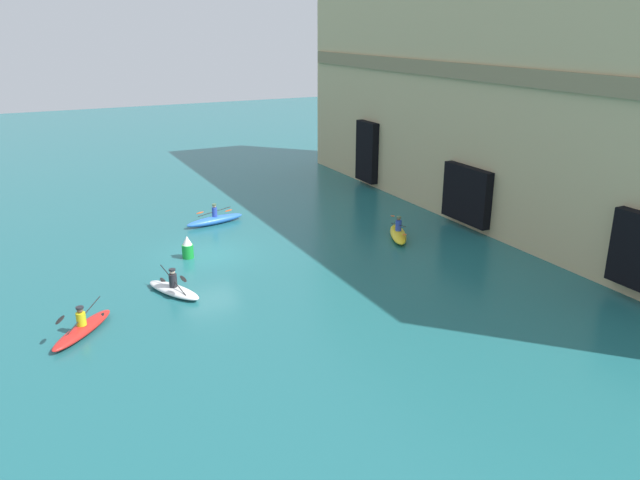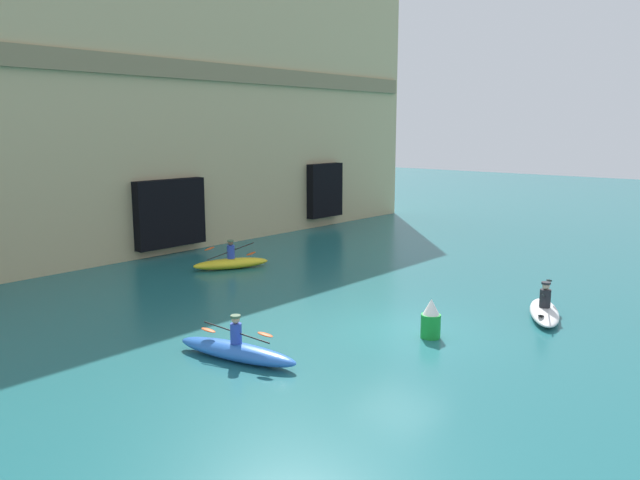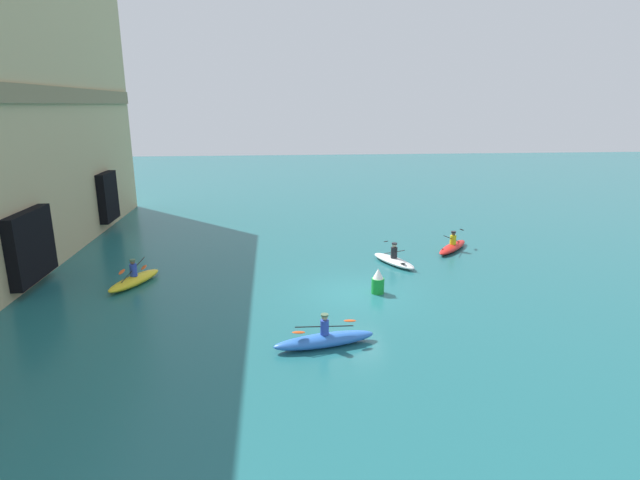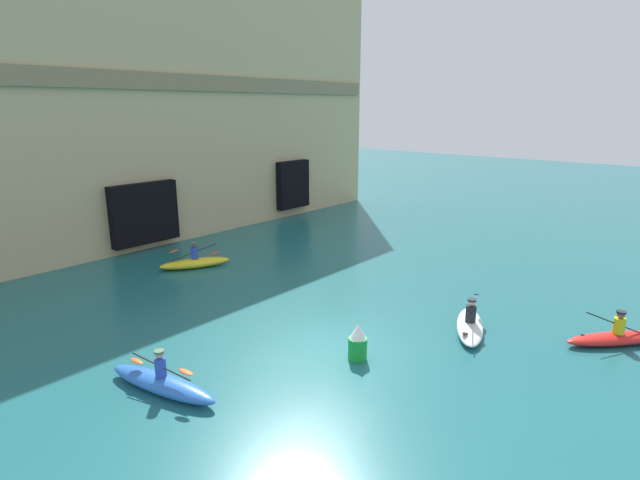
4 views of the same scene
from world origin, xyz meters
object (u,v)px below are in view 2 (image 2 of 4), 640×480
object	(u,v)px
kayak_yellow	(231,263)
marker_buoy	(431,320)
kayak_white	(544,311)
kayak_blue	(236,350)

from	to	relation	value
kayak_yellow	marker_buoy	xyz separation A→B (m)	(-1.99, -10.51, 0.26)
kayak_white	kayak_yellow	xyz separation A→B (m)	(-1.87, 12.13, 0.04)
kayak_white	kayak_yellow	bearing A→B (deg)	-107.10
kayak_white	marker_buoy	world-z (taller)	same
kayak_blue	kayak_yellow	bearing A→B (deg)	-51.95
kayak_blue	kayak_white	bearing A→B (deg)	-129.09
marker_buoy	kayak_blue	bearing A→B (deg)	149.08
kayak_white	kayak_blue	bearing A→B (deg)	-53.20
marker_buoy	kayak_white	bearing A→B (deg)	-22.82
kayak_white	kayak_yellow	world-z (taller)	kayak_yellow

